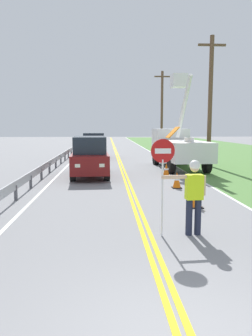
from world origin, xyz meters
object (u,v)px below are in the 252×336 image
object	(u,v)px
oncoming_suv_nearest	(90,156)
utility_pole_mid	(162,109)
utility_pole_near	(210,99)
traffic_cone_mid	(177,180)
flagger_worker	(194,192)
oncoming_suv_second	(94,146)
traffic_cone_tail	(166,170)
traffic_cone_lead	(197,197)
utility_bucket_truck	(177,145)
stop_sign_paddle	(163,166)

from	to	relation	value
oncoming_suv_nearest	utility_pole_mid	world-z (taller)	utility_pole_mid
utility_pole_near	traffic_cone_mid	size ratio (longest dim) A/B	12.01
flagger_worker	utility_pole_near	size ratio (longest dim) A/B	0.22
oncoming_suv_second	utility_pole_mid	size ratio (longest dim) A/B	0.53
oncoming_suv_nearest	traffic_cone_tail	bearing A→B (deg)	-3.04
utility_pole_near	oncoming_suv_second	bearing A→B (deg)	144.35
oncoming_suv_second	utility_pole_near	distance (m)	10.24
oncoming_suv_second	traffic_cone_lead	xyz separation A→B (m)	(3.98, -16.73, -0.72)
utility_bucket_truck	utility_pole_mid	distance (m)	17.13
oncoming_suv_second	utility_pole_mid	xyz separation A→B (m)	(7.39, 10.21, 3.52)
utility_bucket_truck	oncoming_suv_second	distance (m)	8.59
oncoming_suv_nearest	utility_pole_near	distance (m)	9.37
stop_sign_paddle	utility_pole_near	world-z (taller)	utility_pole_near
oncoming_suv_second	utility_pole_near	size ratio (longest dim) A/B	0.56
utility_pole_near	utility_pole_mid	size ratio (longest dim) A/B	0.96
oncoming_suv_nearest	stop_sign_paddle	bearing A→B (deg)	-77.04
utility_bucket_truck	traffic_cone_tail	bearing A→B (deg)	-110.94
utility_pole_mid	traffic_cone_lead	world-z (taller)	utility_pole_mid
oncoming_suv_second	utility_pole_near	world-z (taller)	utility_pole_near
utility_bucket_truck	utility_pole_near	bearing A→B (deg)	20.95
oncoming_suv_second	stop_sign_paddle	bearing A→B (deg)	-82.98
utility_bucket_truck	stop_sign_paddle	bearing A→B (deg)	-103.91
oncoming_suv_second	traffic_cone_lead	world-z (taller)	oncoming_suv_second
flagger_worker	oncoming_suv_nearest	size ratio (longest dim) A/B	0.39
traffic_cone_mid	traffic_cone_tail	world-z (taller)	same
flagger_worker	traffic_cone_mid	distance (m)	6.09
utility_pole_mid	traffic_cone_mid	size ratio (longest dim) A/B	12.57
utility_pole_near	oncoming_suv_nearest	bearing A→B (deg)	-151.21
flagger_worker	stop_sign_paddle	distance (m)	1.02
traffic_cone_mid	flagger_worker	bearing A→B (deg)	-98.66
stop_sign_paddle	utility_bucket_truck	world-z (taller)	utility_bucket_truck
utility_bucket_truck	utility_pole_near	xyz separation A→B (m)	(2.30, 0.88, 2.96)
utility_pole_mid	traffic_cone_lead	size ratio (longest dim) A/B	12.57
traffic_cone_lead	traffic_cone_mid	distance (m)	3.36
stop_sign_paddle	traffic_cone_tail	world-z (taller)	stop_sign_paddle
stop_sign_paddle	utility_pole_near	xyz separation A→B (m)	(5.49, 13.74, 2.68)
flagger_worker	utility_bucket_truck	distance (m)	13.04
flagger_worker	utility_pole_near	world-z (taller)	utility_pole_near
utility_bucket_truck	flagger_worker	bearing A→B (deg)	-100.69
oncoming_suv_nearest	traffic_cone_tail	xyz separation A→B (m)	(4.02, -0.21, -0.72)
utility_pole_near	stop_sign_paddle	bearing A→B (deg)	-111.77
utility_pole_near	traffic_cone_tail	world-z (taller)	utility_pole_near
oncoming_suv_second	oncoming_suv_nearest	bearing A→B (deg)	-88.87
utility_pole_near	traffic_cone_lead	distance (m)	12.42
utility_bucket_truck	utility_pole_mid	world-z (taller)	utility_pole_mid
flagger_worker	oncoming_suv_nearest	distance (m)	9.92
stop_sign_paddle	traffic_cone_tail	size ratio (longest dim) A/B	3.33
flagger_worker	utility_pole_near	distance (m)	14.86
traffic_cone_lead	flagger_worker	bearing A→B (deg)	-107.56
utility_bucket_truck	traffic_cone_mid	size ratio (longest dim) A/B	9.87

